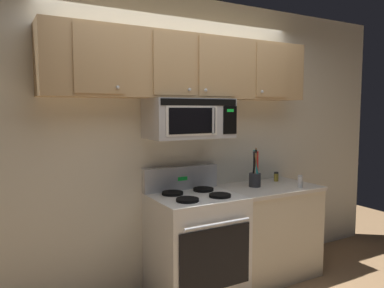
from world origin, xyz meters
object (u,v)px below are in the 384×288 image
at_px(over_range_microwave, 189,118).
at_px(utensil_crock_charcoal, 255,175).
at_px(salt_shaker, 300,181).
at_px(spice_jar, 276,177).
at_px(stove_range, 196,243).

distance_m(over_range_microwave, utensil_crock_charcoal, 0.90).
height_order(salt_shaker, spice_jar, salt_shaker).
distance_m(stove_range, over_range_microwave, 1.11).
bearing_deg(spice_jar, utensil_crock_charcoal, -163.41).
height_order(over_range_microwave, utensil_crock_charcoal, over_range_microwave).
xyz_separation_m(stove_range, over_range_microwave, (-0.00, 0.12, 1.11)).
xyz_separation_m(salt_shaker, spice_jar, (0.02, 0.36, -0.01)).
bearing_deg(salt_shaker, stove_range, 169.32).
xyz_separation_m(over_range_microwave, spice_jar, (1.07, 0.04, -0.63)).
bearing_deg(over_range_microwave, stove_range, -89.86).
xyz_separation_m(utensil_crock_charcoal, spice_jar, (0.37, 0.11, -0.06)).
relative_size(over_range_microwave, spice_jar, 7.73).
distance_m(stove_range, salt_shaker, 1.18).
relative_size(over_range_microwave, salt_shaker, 6.29).
bearing_deg(salt_shaker, utensil_crock_charcoal, 145.79).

